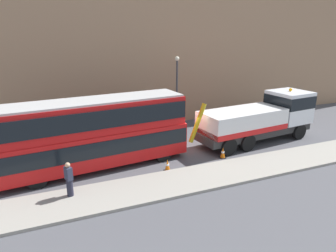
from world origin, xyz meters
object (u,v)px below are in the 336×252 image
at_px(pedestrian_onlooker, 69,180).
at_px(traffic_cone_midway, 223,153).
at_px(double_decker_bus, 93,131).
at_px(traffic_cone_near_bus, 167,166).
at_px(recovery_tow_truck, 261,118).
at_px(street_lamp, 177,86).

xyz_separation_m(pedestrian_onlooker, traffic_cone_midway, (9.37, 1.41, -0.64)).
xyz_separation_m(double_decker_bus, pedestrian_onlooker, (-1.71, -3.08, -1.25)).
height_order(pedestrian_onlooker, traffic_cone_midway, pedestrian_onlooker).
bearing_deg(traffic_cone_near_bus, traffic_cone_midway, 6.04).
distance_m(pedestrian_onlooker, traffic_cone_near_bus, 5.54).
bearing_deg(recovery_tow_truck, street_lamp, 123.42).
distance_m(recovery_tow_truck, street_lamp, 7.02).
xyz_separation_m(double_decker_bus, traffic_cone_near_bus, (3.71, -2.09, -1.89)).
bearing_deg(recovery_tow_truck, traffic_cone_near_bus, -171.10).
relative_size(recovery_tow_truck, traffic_cone_near_bus, 14.21).
bearing_deg(street_lamp, recovery_tow_truck, -50.80).
distance_m(recovery_tow_truck, traffic_cone_near_bus, 8.57).
distance_m(recovery_tow_truck, pedestrian_onlooker, 13.97).
bearing_deg(traffic_cone_midway, recovery_tow_truck, 22.19).
height_order(recovery_tow_truck, traffic_cone_near_bus, recovery_tow_truck).
height_order(traffic_cone_midway, street_lamp, street_lamp).
relative_size(recovery_tow_truck, pedestrian_onlooker, 5.99).
bearing_deg(pedestrian_onlooker, traffic_cone_near_bus, -10.94).
relative_size(pedestrian_onlooker, traffic_cone_midway, 2.38).
height_order(traffic_cone_near_bus, traffic_cone_midway, same).
distance_m(traffic_cone_near_bus, traffic_cone_midway, 3.97).
bearing_deg(pedestrian_onlooker, traffic_cone_midway, -12.75).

